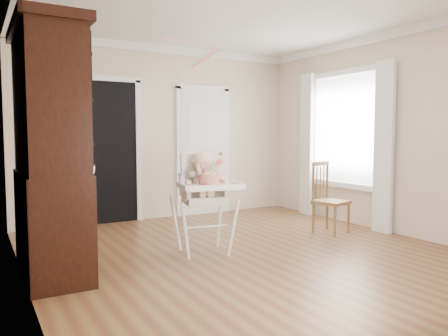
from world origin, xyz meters
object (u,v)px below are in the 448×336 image
cake (210,180)px  sippy_cup (182,179)px  china_cabinet (50,151)px  dining_chair (329,200)px  high_chair (204,191)px

cake → sippy_cup: sippy_cup is taller
cake → sippy_cup: bearing=141.6°
cake → china_cabinet: size_ratio=0.12×
cake → dining_chair: dining_chair is taller
sippy_cup → china_cabinet: china_cabinet is taller
cake → dining_chair: 2.07m
high_chair → sippy_cup: high_chair is taller
sippy_cup → dining_chair: sippy_cup is taller
china_cabinet → dining_chair: china_cabinet is taller
high_chair → cake: high_chair is taller
china_cabinet → dining_chair: size_ratio=2.44×
high_chair → china_cabinet: size_ratio=0.49×
cake → china_cabinet: bearing=165.8°
cake → sippy_cup: size_ratio=1.67×
cake → china_cabinet: 1.57m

